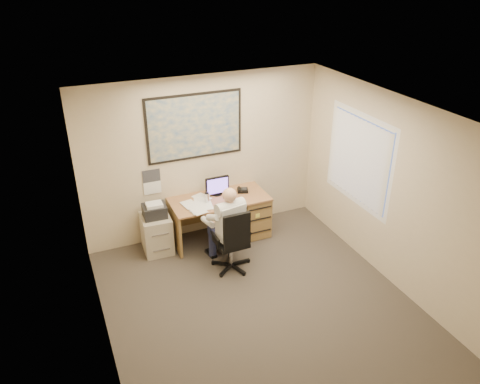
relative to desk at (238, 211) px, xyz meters
name	(u,v)px	position (x,y,z in m)	size (l,w,h in m)	color
room_shell	(263,222)	(-0.46, -1.90, 0.91)	(4.00, 4.50, 2.70)	#3A342D
desk	(238,211)	(0.00, 0.00, 0.00)	(1.60, 0.97, 1.07)	#A06E44
world_map	(195,127)	(-0.59, 0.33, 1.46)	(1.56, 0.03, 1.06)	#1E4C93
wall_calendar	(152,182)	(-1.34, 0.34, 0.64)	(0.28, 0.01, 0.42)	white
window_blinds	(359,159)	(1.51, -1.10, 1.11)	(0.06, 1.40, 1.30)	white
filing_cabinet	(156,230)	(-1.40, 0.04, -0.07)	(0.47, 0.55, 0.87)	#B4A991
office_chair	(232,252)	(-0.48, -0.92, -0.13)	(0.63, 0.63, 1.04)	black
person	(230,229)	(-0.48, -0.84, 0.23)	(0.56, 0.80, 1.34)	silver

